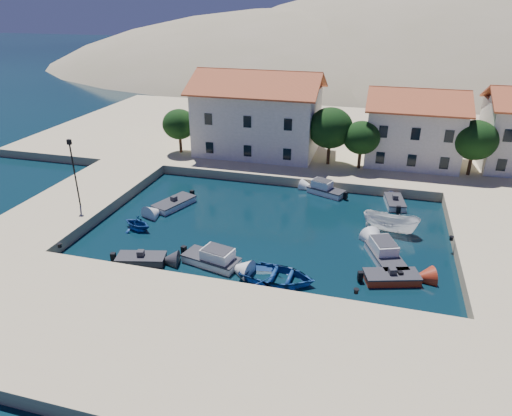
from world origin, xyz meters
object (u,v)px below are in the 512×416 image
at_px(lamppost, 73,167).
at_px(boat_east, 390,231).
at_px(cabin_cruiser_east, 386,256).
at_px(cabin_cruiser_south, 211,258).
at_px(building_mid, 414,125).
at_px(rowboat_south, 277,281).
at_px(building_left, 258,111).

height_order(lamppost, boat_east, lamppost).
bearing_deg(cabin_cruiser_east, cabin_cruiser_south, 85.14).
relative_size(building_mid, lamppost, 1.69).
bearing_deg(boat_east, rowboat_south, 153.52).
distance_m(lamppost, boat_east, 28.34).
distance_m(rowboat_south, cabin_cruiser_east, 8.83).
distance_m(lamppost, cabin_cruiser_south, 15.95).
relative_size(building_left, rowboat_south, 2.71).
height_order(rowboat_south, boat_east, boat_east).
bearing_deg(cabin_cruiser_east, rowboat_south, 101.21).
bearing_deg(lamppost, boat_east, 8.75).
height_order(building_left, boat_east, building_left).
bearing_deg(boat_east, lamppost, 109.86).
xyz_separation_m(cabin_cruiser_south, boat_east, (13.02, 9.05, -0.48)).
xyz_separation_m(rowboat_south, cabin_cruiser_east, (7.39, 4.81, 0.48)).
bearing_deg(rowboat_south, lamppost, 76.07).
bearing_deg(cabin_cruiser_south, building_left, 110.38).
xyz_separation_m(building_left, boat_east, (16.11, -15.75, -5.94)).
xyz_separation_m(building_left, building_mid, (18.00, 1.00, -0.71)).
bearing_deg(building_left, cabin_cruiser_east, -52.89).
distance_m(building_left, rowboat_south, 27.71).
xyz_separation_m(building_left, cabin_cruiser_south, (3.10, -24.80, -5.46)).
distance_m(building_mid, cabin_cruiser_south, 30.17).
height_order(cabin_cruiser_south, cabin_cruiser_east, same).
height_order(building_left, rowboat_south, building_left).
height_order(building_left, cabin_cruiser_east, building_left).
relative_size(lamppost, boat_east, 1.30).
xyz_separation_m(building_left, cabin_cruiser_east, (15.82, -20.92, -5.46)).
distance_m(lamppost, cabin_cruiser_east, 27.67).
xyz_separation_m(building_mid, cabin_cruiser_east, (-2.18, -21.92, -4.75)).
xyz_separation_m(rowboat_south, boat_east, (7.68, 9.97, 0.00)).
relative_size(cabin_cruiser_south, boat_east, 0.98).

